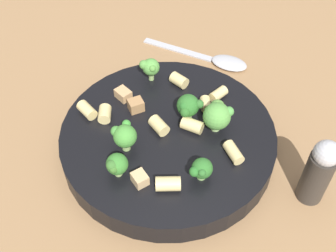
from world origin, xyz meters
TOP-DOWN VIEW (x-y plane):
  - ground_plane at (0.00, 0.00)m, footprint 2.00×2.00m
  - pasta_bowl at (0.00, 0.00)m, footprint 0.28×0.28m
  - broccoli_floret_0 at (0.01, -0.03)m, footprint 0.03×0.03m
  - broccoli_floret_1 at (-0.02, -0.06)m, footprint 0.04×0.04m
  - broccoli_floret_2 at (-0.08, 0.00)m, footprint 0.03×0.03m
  - broccoli_floret_3 at (0.10, -0.03)m, footprint 0.03×0.03m
  - broccoli_floret_4 at (0.01, 0.06)m, footprint 0.03×0.03m
  - broccoli_floret_5 at (-0.03, 0.08)m, footprint 0.03×0.03m
  - rigatoni_0 at (0.01, -0.06)m, footprint 0.02×0.02m
  - rigatoni_1 at (0.07, -0.06)m, footprint 0.03×0.02m
  - rigatoni_2 at (0.01, 0.01)m, footprint 0.03×0.02m
  - rigatoni_3 at (-0.08, 0.04)m, footprint 0.03×0.03m
  - rigatoni_4 at (0.02, -0.09)m, footprint 0.02×0.03m
  - rigatoni_5 at (-0.01, -0.03)m, footprint 0.03×0.03m
  - rigatoni_6 at (0.08, 0.08)m, footprint 0.03×0.02m
  - rigatoni_7 at (0.06, 0.06)m, footprint 0.03×0.03m
  - rigatoni_8 at (-0.07, -0.05)m, footprint 0.03×0.02m
  - chicken_chunk_0 at (0.08, 0.02)m, footprint 0.02×0.02m
  - chicken_chunk_1 at (-0.05, 0.07)m, footprint 0.02×0.02m
  - chicken_chunk_2 at (0.05, 0.02)m, footprint 0.02×0.02m
  - pepper_shaker at (-0.15, -0.11)m, footprint 0.03×0.03m
  - spoon at (0.12, -0.15)m, footprint 0.16×0.13m

SIDE VIEW (x-z plane):
  - ground_plane at x=0.00m, z-range 0.00..0.00m
  - spoon at x=0.12m, z-range 0.00..0.01m
  - pasta_bowl at x=0.00m, z-range 0.00..0.04m
  - chicken_chunk_0 at x=0.08m, z-range 0.03..0.05m
  - rigatoni_0 at x=0.01m, z-range 0.03..0.05m
  - chicken_chunk_1 at x=-0.05m, z-range 0.03..0.05m
  - rigatoni_4 at x=0.02m, z-range 0.03..0.05m
  - rigatoni_8 at x=-0.07m, z-range 0.03..0.05m
  - rigatoni_6 at x=0.08m, z-range 0.03..0.05m
  - chicken_chunk_2 at x=0.05m, z-range 0.03..0.05m
  - rigatoni_7 at x=0.06m, z-range 0.03..0.05m
  - rigatoni_1 at x=0.07m, z-range 0.03..0.05m
  - rigatoni_2 at x=0.01m, z-range 0.03..0.05m
  - rigatoni_5 at x=-0.01m, z-range 0.03..0.05m
  - rigatoni_3 at x=-0.08m, z-range 0.03..0.05m
  - pepper_shaker at x=-0.15m, z-range 0.00..0.10m
  - broccoli_floret_2 at x=-0.08m, z-range 0.03..0.06m
  - broccoli_floret_5 at x=-0.03m, z-range 0.04..0.07m
  - broccoli_floret_0 at x=0.01m, z-range 0.04..0.07m
  - broccoli_floret_3 at x=0.10m, z-range 0.04..0.07m
  - broccoli_floret_4 at x=0.01m, z-range 0.04..0.07m
  - broccoli_floret_1 at x=-0.02m, z-range 0.04..0.08m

